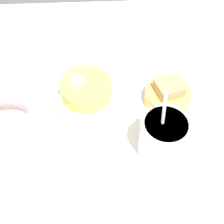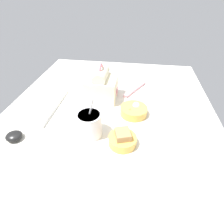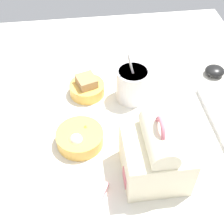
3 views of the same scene
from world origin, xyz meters
TOP-DOWN VIEW (x-y plane):
  - desk_surface at (0.00, 0.00)cm, footprint 140.00×110.00cm
  - lunch_bag at (14.93, 6.12)cm, footprint 16.36×16.75cm
  - soup_cup at (-15.18, 5.52)cm, footprint 10.53×10.53cm
  - bento_bowl_sandwich at (-18.98, -9.12)cm, footprint 11.74×11.74cm
  - bento_bowl_snacks at (2.09, -12.73)cm, footprint 13.70×13.70cm

SIDE VIEW (x-z plane):
  - desk_surface at x=0.00cm, z-range 0.00..2.00cm
  - bento_bowl_snacks at x=2.09cm, z-range 1.38..7.24cm
  - bento_bowl_sandwich at x=-18.98cm, z-range 1.12..8.04cm
  - soup_cup at x=-15.18cm, z-range -1.48..17.01cm
  - lunch_bag at x=14.93cm, z-range -0.62..20.30cm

